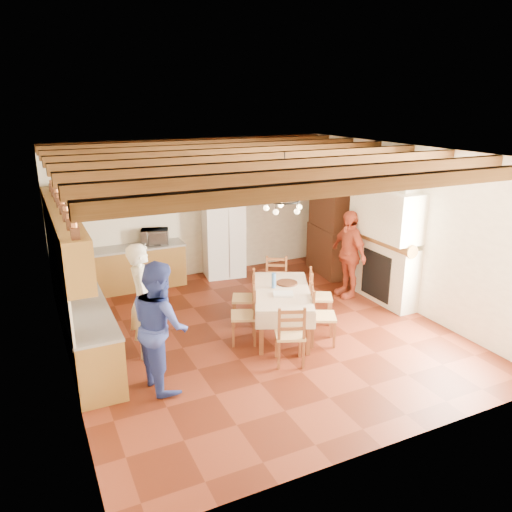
{
  "coord_description": "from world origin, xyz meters",
  "views": [
    {
      "loc": [
        -3.33,
        -6.9,
        3.78
      ],
      "look_at": [
        0.1,
        0.3,
        1.25
      ],
      "focal_mm": 35.0,
      "sensor_mm": 36.0,
      "label": 1
    }
  ],
  "objects_px": {
    "chair_left_near": "(244,314)",
    "refrigerator": "(223,238)",
    "dining_table": "(282,295)",
    "person_woman_blue": "(160,325)",
    "person_woman_red": "(348,254)",
    "hutch": "(331,221)",
    "chair_right_near": "(323,315)",
    "chair_left_far": "(244,297)",
    "microwave": "(155,237)",
    "chair_end_far": "(276,283)",
    "person_man": "(143,300)",
    "chair_right_far": "(320,296)",
    "chair_end_near": "(290,334)"
  },
  "relations": [
    {
      "from": "chair_end_far",
      "to": "person_man",
      "type": "xyz_separation_m",
      "value": [
        -2.63,
        -0.73,
        0.41
      ]
    },
    {
      "from": "chair_left_near",
      "to": "person_woman_blue",
      "type": "distance_m",
      "value": 1.71
    },
    {
      "from": "chair_right_far",
      "to": "chair_end_far",
      "type": "bearing_deg",
      "value": 53.59
    },
    {
      "from": "hutch",
      "to": "microwave",
      "type": "height_order",
      "value": "hutch"
    },
    {
      "from": "person_woman_red",
      "to": "hutch",
      "type": "bearing_deg",
      "value": 162.25
    },
    {
      "from": "chair_right_near",
      "to": "chair_end_near",
      "type": "xyz_separation_m",
      "value": [
        -0.79,
        -0.35,
        0.0
      ]
    },
    {
      "from": "hutch",
      "to": "chair_end_far",
      "type": "bearing_deg",
      "value": -141.85
    },
    {
      "from": "chair_left_near",
      "to": "chair_right_near",
      "type": "relative_size",
      "value": 1.0
    },
    {
      "from": "chair_left_near",
      "to": "person_woman_blue",
      "type": "height_order",
      "value": "person_woman_blue"
    },
    {
      "from": "chair_right_near",
      "to": "person_man",
      "type": "height_order",
      "value": "person_man"
    },
    {
      "from": "chair_right_near",
      "to": "person_woman_red",
      "type": "xyz_separation_m",
      "value": [
        1.55,
        1.52,
        0.39
      ]
    },
    {
      "from": "chair_right_near",
      "to": "person_woman_blue",
      "type": "bearing_deg",
      "value": 119.01
    },
    {
      "from": "dining_table",
      "to": "chair_right_far",
      "type": "relative_size",
      "value": 2.04
    },
    {
      "from": "person_woman_blue",
      "to": "dining_table",
      "type": "bearing_deg",
      "value": -79.0
    },
    {
      "from": "chair_right_near",
      "to": "chair_end_far",
      "type": "xyz_separation_m",
      "value": [
        -0.02,
        1.59,
        0.0
      ]
    },
    {
      "from": "dining_table",
      "to": "microwave",
      "type": "relative_size",
      "value": 3.51
    },
    {
      "from": "hutch",
      "to": "person_woman_red",
      "type": "distance_m",
      "value": 1.41
    },
    {
      "from": "chair_left_near",
      "to": "refrigerator",
      "type": "bearing_deg",
      "value": -173.66
    },
    {
      "from": "person_man",
      "to": "microwave",
      "type": "xyz_separation_m",
      "value": [
        0.93,
        2.88,
        0.17
      ]
    },
    {
      "from": "chair_left_far",
      "to": "chair_end_far",
      "type": "distance_m",
      "value": 0.89
    },
    {
      "from": "person_man",
      "to": "chair_end_far",
      "type": "bearing_deg",
      "value": -61.01
    },
    {
      "from": "chair_left_near",
      "to": "chair_right_far",
      "type": "xyz_separation_m",
      "value": [
        1.53,
        0.14,
        0.0
      ]
    },
    {
      "from": "refrigerator",
      "to": "chair_right_far",
      "type": "xyz_separation_m",
      "value": [
        0.62,
        -3.0,
        -0.36
      ]
    },
    {
      "from": "refrigerator",
      "to": "person_woman_red",
      "type": "bearing_deg",
      "value": -43.5
    },
    {
      "from": "refrigerator",
      "to": "dining_table",
      "type": "height_order",
      "value": "refrigerator"
    },
    {
      "from": "chair_right_near",
      "to": "microwave",
      "type": "xyz_separation_m",
      "value": [
        -1.72,
        3.74,
        0.57
      ]
    },
    {
      "from": "chair_right_near",
      "to": "person_woman_blue",
      "type": "distance_m",
      "value": 2.68
    },
    {
      "from": "hutch",
      "to": "dining_table",
      "type": "height_order",
      "value": "hutch"
    },
    {
      "from": "chair_left_far",
      "to": "chair_left_near",
      "type": "bearing_deg",
      "value": 1.16
    },
    {
      "from": "chair_right_near",
      "to": "person_woman_red",
      "type": "bearing_deg",
      "value": -18.73
    },
    {
      "from": "person_woman_blue",
      "to": "person_woman_red",
      "type": "relative_size",
      "value": 1.03
    },
    {
      "from": "refrigerator",
      "to": "chair_left_far",
      "type": "xyz_separation_m",
      "value": [
        -0.62,
        -2.48,
        -0.36
      ]
    },
    {
      "from": "chair_left_far",
      "to": "person_woman_red",
      "type": "relative_size",
      "value": 0.55
    },
    {
      "from": "chair_end_near",
      "to": "person_woman_red",
      "type": "bearing_deg",
      "value": -119.3
    },
    {
      "from": "hutch",
      "to": "person_woman_blue",
      "type": "xyz_separation_m",
      "value": [
        -4.63,
        -2.93,
        -0.3
      ]
    },
    {
      "from": "chair_right_far",
      "to": "hutch",
      "type": "bearing_deg",
      "value": -8.76
    },
    {
      "from": "person_man",
      "to": "microwave",
      "type": "bearing_deg",
      "value": -4.37
    },
    {
      "from": "chair_left_far",
      "to": "microwave",
      "type": "bearing_deg",
      "value": -134.81
    },
    {
      "from": "person_man",
      "to": "person_woman_red",
      "type": "height_order",
      "value": "person_man"
    },
    {
      "from": "chair_end_near",
      "to": "refrigerator",
      "type": "bearing_deg",
      "value": -75.98
    },
    {
      "from": "chair_right_near",
      "to": "chair_end_near",
      "type": "height_order",
      "value": "same"
    },
    {
      "from": "dining_table",
      "to": "person_woman_blue",
      "type": "bearing_deg",
      "value": -162.25
    },
    {
      "from": "chair_end_near",
      "to": "person_woman_blue",
      "type": "relative_size",
      "value": 0.54
    },
    {
      "from": "dining_table",
      "to": "chair_right_near",
      "type": "bearing_deg",
      "value": -56.52
    },
    {
      "from": "chair_left_far",
      "to": "refrigerator",
      "type": "bearing_deg",
      "value": -168.14
    },
    {
      "from": "chair_right_far",
      "to": "chair_end_far",
      "type": "xyz_separation_m",
      "value": [
        -0.42,
        0.88,
        0.0
      ]
    },
    {
      "from": "chair_end_far",
      "to": "chair_left_near",
      "type": "bearing_deg",
      "value": -107.06
    },
    {
      "from": "chair_left_far",
      "to": "person_woman_red",
      "type": "bearing_deg",
      "value": 122.96
    },
    {
      "from": "dining_table",
      "to": "person_man",
      "type": "bearing_deg",
      "value": 173.78
    },
    {
      "from": "chair_right_far",
      "to": "person_woman_blue",
      "type": "distance_m",
      "value": 3.19
    }
  ]
}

